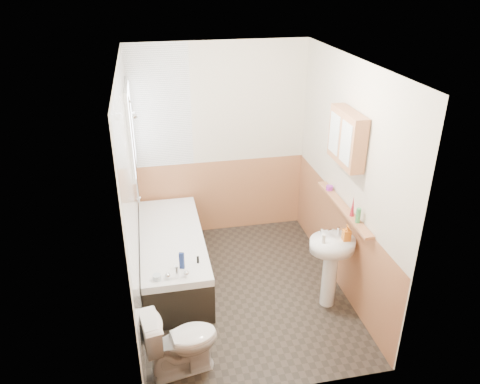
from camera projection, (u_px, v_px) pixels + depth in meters
name	position (u px, v px, depth m)	size (l,w,h in m)	color
floor	(243.00, 290.00, 5.24)	(2.80, 2.80, 0.00)	black
ceiling	(243.00, 63.00, 4.14)	(2.80, 2.80, 0.00)	white
wall_back	(220.00, 142.00, 5.93)	(2.20, 0.02, 2.50)	beige
wall_front	(282.00, 271.00, 3.45)	(2.20, 0.02, 2.50)	beige
wall_left	(130.00, 200.00, 4.49)	(0.02, 2.80, 2.50)	beige
wall_right	(347.00, 180.00, 4.89)	(0.02, 2.80, 2.50)	beige
wainscot_right	(338.00, 241.00, 5.21)	(0.01, 2.80, 1.00)	#B4744A
wainscot_front	(278.00, 345.00, 3.80)	(2.20, 0.01, 1.00)	#B4744A
wainscot_back	(221.00, 196.00, 6.24)	(2.20, 0.01, 1.00)	#B4744A
tile_cladding_left	(132.00, 199.00, 4.49)	(0.01, 2.80, 2.50)	white
tile_return_back	(159.00, 107.00, 5.56)	(0.75, 0.01, 1.50)	white
window	(131.00, 129.00, 5.16)	(0.03, 0.79, 0.99)	white
bathtub	(173.00, 255.00, 5.36)	(0.70, 1.82, 0.68)	black
shower_riser	(134.00, 143.00, 4.90)	(0.10, 0.08, 1.19)	silver
toilet	(181.00, 341.00, 4.08)	(0.37, 0.66, 0.65)	white
sink	(331.00, 258.00, 4.79)	(0.47, 0.38, 0.91)	white
pine_shelf	(343.00, 208.00, 4.86)	(0.10, 1.25, 0.03)	#B4744A
medicine_cabinet	(347.00, 138.00, 4.55)	(0.15, 0.59, 0.54)	#B4744A
foam_can	(358.00, 215.00, 4.52)	(0.05, 0.05, 0.15)	#388447
green_bottle	(353.00, 206.00, 4.62)	(0.04, 0.04, 0.22)	maroon
black_jar	(329.00, 188.00, 5.20)	(0.08, 0.08, 0.05)	purple
soap_bottle	(346.00, 237.00, 4.66)	(0.08, 0.17, 0.08)	orange
clear_bottle	(324.00, 239.00, 4.60)	(0.03, 0.03, 0.10)	silver
blue_gel	(182.00, 261.00, 4.65)	(0.05, 0.03, 0.18)	navy
cream_jar	(157.00, 277.00, 4.50)	(0.08, 0.08, 0.05)	silver
orange_bottle	(198.00, 260.00, 4.75)	(0.02, 0.02, 0.08)	black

